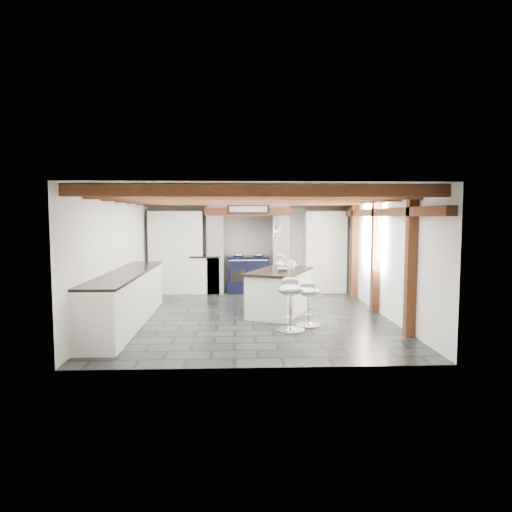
{
  "coord_description": "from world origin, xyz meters",
  "views": [
    {
      "loc": [
        -0.28,
        -8.52,
        1.88
      ],
      "look_at": [
        0.1,
        0.4,
        1.1
      ],
      "focal_mm": 32.0,
      "sensor_mm": 36.0,
      "label": 1
    }
  ],
  "objects_px": {
    "range_cooker": "(248,274)",
    "bar_stool_far": "(291,298)",
    "kitchen_island": "(280,291)",
    "bar_stool_near": "(309,299)"
  },
  "relations": [
    {
      "from": "range_cooker",
      "to": "bar_stool_near",
      "type": "xyz_separation_m",
      "value": [
        0.95,
        -3.55,
        0.01
      ]
    },
    {
      "from": "range_cooker",
      "to": "kitchen_island",
      "type": "xyz_separation_m",
      "value": [
        0.55,
        -2.48,
        -0.03
      ]
    },
    {
      "from": "kitchen_island",
      "to": "bar_stool_far",
      "type": "distance_m",
      "value": 1.41
    },
    {
      "from": "kitchen_island",
      "to": "bar_stool_far",
      "type": "height_order",
      "value": "kitchen_island"
    },
    {
      "from": "range_cooker",
      "to": "bar_stool_far",
      "type": "relative_size",
      "value": 1.13
    },
    {
      "from": "kitchen_island",
      "to": "bar_stool_near",
      "type": "distance_m",
      "value": 1.14
    },
    {
      "from": "range_cooker",
      "to": "bar_stool_near",
      "type": "bearing_deg",
      "value": -75.08
    },
    {
      "from": "range_cooker",
      "to": "bar_stool_far",
      "type": "xyz_separation_m",
      "value": [
        0.6,
        -3.88,
        0.08
      ]
    },
    {
      "from": "range_cooker",
      "to": "bar_stool_near",
      "type": "relative_size",
      "value": 1.31
    },
    {
      "from": "range_cooker",
      "to": "kitchen_island",
      "type": "bearing_deg",
      "value": -77.46
    }
  ]
}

